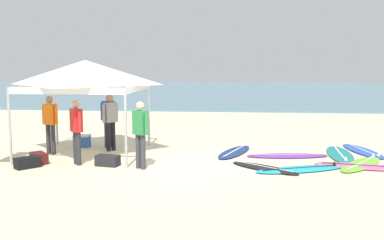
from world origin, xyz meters
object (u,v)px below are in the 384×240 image
(surfboard_lime, at_px, (361,164))
(gear_bag_by_pole, at_px, (39,158))
(person_orange, at_px, (50,121))
(canopy_tent, at_px, (85,73))
(gear_bag_near_tent, at_px, (27,162))
(gear_bag_on_sand, at_px, (108,161))
(surfboard_teal, at_px, (340,154))
(cooler_box, at_px, (82,141))
(surfboard_blue, at_px, (363,151))
(surfboard_purple, at_px, (287,155))
(person_red, at_px, (76,127))
(person_grey, at_px, (110,119))
(person_blue, at_px, (109,116))
(person_green, at_px, (140,130))
(surfboard_pink, at_px, (365,167))
(surfboard_cyan, at_px, (300,169))
(surfboard_black, at_px, (264,168))
(surfboard_navy, at_px, (234,152))

(surfboard_lime, height_order, gear_bag_by_pole, gear_bag_by_pole)
(surfboard_lime, height_order, person_orange, person_orange)
(canopy_tent, bearing_deg, gear_bag_near_tent, -118.59)
(person_orange, distance_m, gear_bag_on_sand, 2.63)
(surfboard_teal, relative_size, cooler_box, 5.08)
(surfboard_blue, distance_m, gear_bag_on_sand, 7.56)
(surfboard_purple, height_order, surfboard_lime, same)
(surfboard_lime, xyz_separation_m, person_red, (-7.43, -0.60, 0.95))
(person_red, relative_size, person_orange, 1.00)
(surfboard_teal, distance_m, gear_bag_near_tent, 8.64)
(surfboard_lime, height_order, person_grey, person_grey)
(surfboard_teal, bearing_deg, person_blue, 175.15)
(surfboard_purple, height_order, gear_bag_by_pole, gear_bag_by_pole)
(surfboard_purple, height_order, person_grey, person_grey)
(gear_bag_on_sand, bearing_deg, person_green, -13.76)
(surfboard_pink, xyz_separation_m, person_grey, (-7.07, 1.60, 0.95))
(gear_bag_on_sand, bearing_deg, surfboard_blue, 19.43)
(surfboard_cyan, bearing_deg, person_orange, 168.80)
(surfboard_purple, bearing_deg, gear_bag_on_sand, -161.49)
(person_red, xyz_separation_m, person_grey, (0.37, 1.92, 0.00))
(person_grey, distance_m, gear_bag_by_pole, 2.51)
(surfboard_teal, xyz_separation_m, gear_bag_by_pole, (-8.25, -1.81, 0.10))
(person_green, relative_size, gear_bag_near_tent, 2.85)
(person_blue, xyz_separation_m, person_orange, (-1.41, -1.18, 0.00))
(surfboard_pink, bearing_deg, canopy_tent, 172.64)
(surfboard_teal, bearing_deg, surfboard_black, -140.10)
(surfboard_navy, xyz_separation_m, surfboard_lime, (3.30, -1.33, -0.00))
(surfboard_purple, distance_m, surfboard_lime, 2.03)
(person_grey, bearing_deg, person_blue, 111.33)
(person_green, bearing_deg, surfboard_navy, 43.27)
(surfboard_black, height_order, surfboard_cyan, same)
(person_blue, bearing_deg, surfboard_pink, -16.43)
(canopy_tent, height_order, person_red, canopy_tent)
(person_green, xyz_separation_m, gear_bag_on_sand, (-0.92, 0.23, -0.85))
(surfboard_black, bearing_deg, person_grey, 156.41)
(person_red, xyz_separation_m, cooler_box, (-0.73, 2.45, -0.79))
(surfboard_cyan, bearing_deg, person_green, -177.28)
(person_red, bearing_deg, surfboard_black, -0.56)
(surfboard_cyan, height_order, person_blue, person_blue)
(surfboard_teal, relative_size, person_green, 1.48)
(surfboard_cyan, distance_m, surfboard_blue, 3.37)
(surfboard_black, bearing_deg, surfboard_pink, 8.16)
(surfboard_blue, bearing_deg, canopy_tent, -171.99)
(surfboard_black, height_order, person_green, person_green)
(person_red, bearing_deg, surfboard_purple, 15.25)
(gear_bag_on_sand, bearing_deg, surfboard_cyan, -0.42)
(surfboard_cyan, xyz_separation_m, person_blue, (-5.61, 2.58, 0.95))
(surfboard_black, xyz_separation_m, gear_bag_by_pole, (-5.96, 0.11, 0.10))
(surfboard_pink, height_order, person_green, person_green)
(surfboard_black, bearing_deg, gear_bag_on_sand, -179.70)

